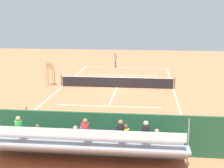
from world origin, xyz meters
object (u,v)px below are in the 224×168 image
Objects in this scene: umpire_chair at (50,72)px; tennis_racket at (108,67)px; tennis_net at (117,82)px; line_judge at (24,124)px; bleacher_stand at (85,144)px; equipment_bag at (120,145)px; tennis_ball_near at (135,69)px; courtside_bench at (157,138)px; tennis_player at (115,59)px.

tennis_racket is (-3.99, -10.73, -1.30)m from umpire_chair.
line_judge is (3.56, 13.17, 0.51)m from tennis_net.
line_judge is at bearing 74.88° from tennis_net.
bleacher_stand reaches higher than umpire_chair.
tennis_ball_near is (0.35, -23.50, -0.15)m from equipment_bag.
equipment_bag reaches higher than tennis_racket.
umpire_chair is at bearing -54.77° from courtside_bench.
bleacher_stand is 4.70× the size of tennis_player.
tennis_racket is 8.68× the size of tennis_ball_near.
tennis_net is at bearing -76.19° from courtside_bench.
line_judge reaches higher than tennis_net.
umpire_chair is 3.74× the size of tennis_racket.
bleacher_stand is at bearing 87.65° from tennis_ball_near.
courtside_bench is at bearing 125.23° from umpire_chair.
tennis_player is at bearing -83.35° from tennis_net.
line_judge is (1.35, 24.03, 1.00)m from tennis_racket.
tennis_racket is at bearing -110.40° from umpire_chair.
courtside_bench is 2.00× the size of equipment_bag.
equipment_bag reaches higher than tennis_ball_near.
line_judge is at bearing 86.78° from tennis_racket.
bleacher_stand reaches higher than tennis_player.
bleacher_stand reaches higher than tennis_net.
tennis_racket is at bearing -78.51° from tennis_net.
courtside_bench is 3.14× the size of tennis_racket.
tennis_player is (1.28, -10.94, 0.51)m from tennis_net.
bleacher_stand is 15.82× the size of tennis_racket.
tennis_player is 1.00× the size of line_judge.
tennis_racket is at bearing -93.22° from line_judge.
tennis_player reaches higher than equipment_bag.
umpire_chair is 16.42m from courtside_bench.
bleacher_stand is 4.23× the size of umpire_chair.
umpire_chair reaches higher than tennis_ball_near.
tennis_racket is (5.47, -24.13, -0.54)m from courtside_bench.
umpire_chair is 11.52m from tennis_racket.
courtside_bench is at bearing 102.77° from tennis_racket.
tennis_player reaches higher than tennis_net.
line_judge is at bearing -0.84° from courtside_bench.
tennis_racket is 24.09m from line_judge.
line_judge is at bearing 78.62° from tennis_ball_near.
line_judge reaches higher than equipment_bag.
tennis_player is at bearing -79.39° from courtside_bench.
equipment_bag is (1.78, 0.13, -0.38)m from courtside_bench.
equipment_bag is 5.11m from line_judge.
courtside_bench is 1.83m from equipment_bag.
umpire_chair is at bearing -78.76° from line_judge.
tennis_player is (2.75, -24.34, 0.84)m from equipment_bag.
umpire_chair is at bearing 53.70° from tennis_ball_near.
equipment_bag is (-1.48, 13.40, -0.32)m from tennis_net.
umpire_chair is 1.11× the size of line_judge.
courtside_bench is at bearing 100.61° from tennis_player.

